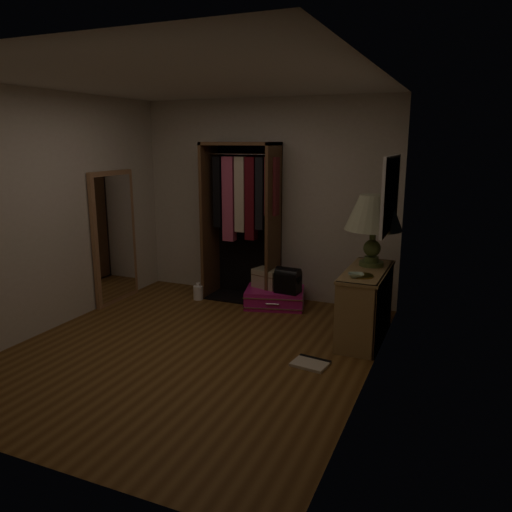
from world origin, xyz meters
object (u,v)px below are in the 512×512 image
(floor_mirror, at_px, (115,238))
(train_case, at_px, (267,278))
(black_bag, at_px, (288,280))
(white_jug, at_px, (198,292))
(open_wardrobe, at_px, (244,208))
(pink_suitcase, at_px, (275,298))
(console_bookshelf, at_px, (366,301))
(table_lamp, at_px, (374,214))

(floor_mirror, relative_size, train_case, 4.18)
(black_bag, bearing_deg, white_jug, -171.87)
(white_jug, bearing_deg, open_wardrobe, 30.40)
(pink_suitcase, height_order, train_case, train_case)
(console_bookshelf, xyz_separation_m, open_wardrobe, (-1.76, 0.73, 0.81))
(open_wardrobe, bearing_deg, pink_suitcase, -18.51)
(floor_mirror, bearing_deg, train_case, 18.97)
(open_wardrobe, xyz_separation_m, table_lamp, (1.76, -0.55, 0.10))
(floor_mirror, relative_size, pink_suitcase, 1.97)
(train_case, bearing_deg, table_lamp, -0.50)
(open_wardrobe, height_order, train_case, open_wardrobe)
(open_wardrobe, distance_m, train_case, 0.95)
(open_wardrobe, relative_size, pink_suitcase, 2.38)
(open_wardrobe, distance_m, pink_suitcase, 1.22)
(console_bookshelf, height_order, white_jug, console_bookshelf)
(open_wardrobe, bearing_deg, table_lamp, -17.17)
(floor_mirror, bearing_deg, table_lamp, 3.96)
(black_bag, bearing_deg, train_case, 164.97)
(table_lamp, bearing_deg, console_bookshelf, -90.97)
(floor_mirror, height_order, train_case, floor_mirror)
(open_wardrobe, distance_m, black_bag, 1.11)
(floor_mirror, distance_m, white_jug, 1.30)
(console_bookshelf, relative_size, black_bag, 3.46)
(console_bookshelf, bearing_deg, open_wardrobe, 157.47)
(pink_suitcase, bearing_deg, table_lamp, -31.87)
(pink_suitcase, distance_m, white_jug, 1.05)
(floor_mirror, height_order, pink_suitcase, floor_mirror)
(pink_suitcase, bearing_deg, train_case, 145.58)
(pink_suitcase, relative_size, train_case, 2.12)
(train_case, xyz_separation_m, black_bag, (0.32, -0.12, 0.05))
(white_jug, bearing_deg, table_lamp, -5.83)
(pink_suitcase, bearing_deg, white_jug, 172.50)
(floor_mirror, xyz_separation_m, white_jug, (0.95, 0.46, -0.75))
(train_case, bearing_deg, white_jug, -152.39)
(pink_suitcase, bearing_deg, console_bookshelf, -39.34)
(console_bookshelf, bearing_deg, pink_suitcase, 155.90)
(open_wardrobe, height_order, pink_suitcase, open_wardrobe)
(open_wardrobe, relative_size, black_bag, 6.33)
(train_case, height_order, table_lamp, table_lamp)
(train_case, bearing_deg, floor_mirror, -144.68)
(pink_suitcase, relative_size, black_bag, 2.66)
(pink_suitcase, distance_m, table_lamp, 1.77)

